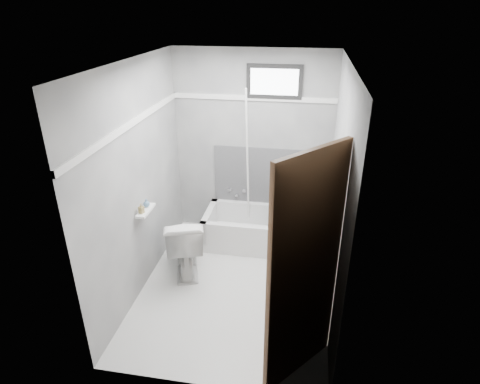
% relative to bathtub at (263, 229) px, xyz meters
% --- Properties ---
extents(floor, '(2.60, 2.60, 0.00)m').
position_rel_bathtub_xyz_m(floor, '(-0.20, -0.93, -0.21)').
color(floor, white).
rests_on(floor, ground).
extents(ceiling, '(2.60, 2.60, 0.00)m').
position_rel_bathtub_xyz_m(ceiling, '(-0.20, -0.93, 2.19)').
color(ceiling, silver).
rests_on(ceiling, floor).
extents(wall_back, '(2.00, 0.02, 2.40)m').
position_rel_bathtub_xyz_m(wall_back, '(-0.20, 0.37, 0.99)').
color(wall_back, slate).
rests_on(wall_back, floor).
extents(wall_front, '(2.00, 0.02, 2.40)m').
position_rel_bathtub_xyz_m(wall_front, '(-0.20, -2.23, 0.99)').
color(wall_front, slate).
rests_on(wall_front, floor).
extents(wall_left, '(0.02, 2.60, 2.40)m').
position_rel_bathtub_xyz_m(wall_left, '(-1.20, -0.93, 0.99)').
color(wall_left, slate).
rests_on(wall_left, floor).
extents(wall_right, '(0.02, 2.60, 2.40)m').
position_rel_bathtub_xyz_m(wall_right, '(0.80, -0.93, 0.99)').
color(wall_right, slate).
rests_on(wall_right, floor).
extents(bathtub, '(1.50, 0.70, 0.42)m').
position_rel_bathtub_xyz_m(bathtub, '(0.00, 0.00, 0.00)').
color(bathtub, silver).
rests_on(bathtub, floor).
extents(office_chair, '(0.79, 0.79, 1.04)m').
position_rel_bathtub_xyz_m(office_chair, '(0.42, 0.05, 0.43)').
color(office_chair, '#5A5B5F').
rests_on(office_chair, bathtub).
extents(toilet, '(0.62, 0.83, 0.72)m').
position_rel_bathtub_xyz_m(toilet, '(-0.82, -0.72, 0.15)').
color(toilet, silver).
rests_on(toilet, floor).
extents(door, '(0.78, 0.78, 2.00)m').
position_rel_bathtub_xyz_m(door, '(0.78, -2.21, 0.79)').
color(door, brown).
rests_on(door, floor).
extents(window, '(0.66, 0.04, 0.40)m').
position_rel_bathtub_xyz_m(window, '(0.05, 0.36, 1.81)').
color(window, black).
rests_on(window, wall_back).
extents(backerboard, '(1.50, 0.02, 0.78)m').
position_rel_bathtub_xyz_m(backerboard, '(0.05, 0.36, 0.59)').
color(backerboard, '#4C4C4F').
rests_on(backerboard, wall_back).
extents(trim_back, '(2.00, 0.02, 0.06)m').
position_rel_bathtub_xyz_m(trim_back, '(-0.20, 0.36, 1.61)').
color(trim_back, white).
rests_on(trim_back, wall_back).
extents(trim_left, '(0.02, 2.60, 0.06)m').
position_rel_bathtub_xyz_m(trim_left, '(-1.19, -0.93, 1.61)').
color(trim_left, white).
rests_on(trim_left, wall_left).
extents(pole, '(0.02, 0.36, 1.92)m').
position_rel_bathtub_xyz_m(pole, '(-0.23, 0.13, 0.84)').
color(pole, white).
rests_on(pole, bathtub).
extents(shelf, '(0.10, 0.32, 0.02)m').
position_rel_bathtub_xyz_m(shelf, '(-1.13, -0.98, 0.69)').
color(shelf, white).
rests_on(shelf, wall_left).
extents(soap_bottle_a, '(0.06, 0.06, 0.11)m').
position_rel_bathtub_xyz_m(soap_bottle_a, '(-1.14, -1.06, 0.76)').
color(soap_bottle_a, olive).
rests_on(soap_bottle_a, shelf).
extents(soap_bottle_b, '(0.08, 0.08, 0.09)m').
position_rel_bathtub_xyz_m(soap_bottle_b, '(-1.14, -0.92, 0.75)').
color(soap_bottle_b, slate).
rests_on(soap_bottle_b, shelf).
extents(faucet, '(0.26, 0.10, 0.16)m').
position_rel_bathtub_xyz_m(faucet, '(-0.40, 0.34, 0.34)').
color(faucet, silver).
rests_on(faucet, wall_back).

